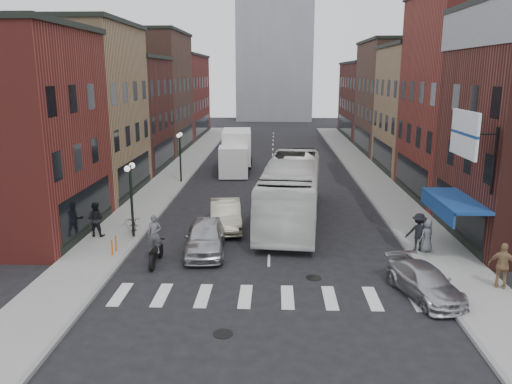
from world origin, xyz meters
TOP-DOWN VIEW (x-y plane):
  - ground at (0.00, 0.00)m, footprint 160.00×160.00m
  - sidewalk_left at (-8.50, 22.00)m, footprint 3.00×74.00m
  - sidewalk_right at (8.50, 22.00)m, footprint 3.00×74.00m
  - curb_left at (-7.00, 22.00)m, footprint 0.20×74.00m
  - curb_right at (7.00, 22.00)m, footprint 0.20×74.00m
  - crosswalk_stripes at (0.00, -3.00)m, footprint 12.00×2.20m
  - bldg_left_mid_a at (-14.99, 14.00)m, footprint 10.30×10.20m
  - bldg_left_mid_b at (-14.99, 24.00)m, footprint 10.30×10.20m
  - bldg_left_far_a at (-14.99, 35.00)m, footprint 10.30×12.20m
  - bldg_left_far_b at (-14.99, 49.00)m, footprint 10.30×16.20m
  - bldg_right_mid_a at (15.00, 14.00)m, footprint 10.30×10.20m
  - bldg_right_mid_b at (14.99, 24.00)m, footprint 10.30×10.20m
  - bldg_right_far_a at (14.99, 35.00)m, footprint 10.30×12.20m
  - bldg_right_far_b at (14.99, 49.00)m, footprint 10.30×16.20m
  - awning_blue at (8.93, 2.50)m, footprint 1.80×5.00m
  - billboard_sign at (8.59, 0.50)m, footprint 1.52×3.00m
  - streetlamp_near at (-7.40, 4.00)m, footprint 0.32×1.22m
  - streetlamp_far at (-7.40, 18.00)m, footprint 0.32×1.22m
  - bike_rack at (-7.60, 1.30)m, footprint 0.08×0.68m
  - box_truck at (-3.29, 23.26)m, footprint 2.86×8.46m
  - motorcycle_rider at (-5.30, 0.29)m, footprint 0.69×2.38m
  - transit_bus at (1.27, 7.93)m, footprint 4.36×13.57m
  - sedan_left_near at (-3.21, 1.99)m, footprint 2.35×4.99m
  - sedan_left_far at (-2.57, 6.00)m, footprint 2.27×5.06m
  - curb_car at (6.30, -2.71)m, footprint 2.77×4.55m
  - parked_bicycle at (-7.50, 4.51)m, footprint 1.14×1.96m
  - ped_left_solo at (-9.41, 3.93)m, footprint 0.97×0.61m
  - ped_right_a at (7.40, 2.30)m, footprint 1.29×0.73m
  - ped_right_b at (9.60, -2.09)m, footprint 1.27×1.01m
  - ped_right_c at (7.77, 2.17)m, footprint 0.98×0.89m

SIDE VIEW (x-z plane):
  - ground at x=0.00m, z-range 0.00..0.00m
  - curb_left at x=-7.00m, z-range -0.08..0.08m
  - curb_right at x=7.00m, z-range -0.08..0.08m
  - crosswalk_stripes at x=0.00m, z-range -0.01..0.01m
  - sidewalk_left at x=-8.50m, z-range 0.00..0.15m
  - sidewalk_right at x=8.50m, z-range 0.00..0.15m
  - bike_rack at x=-7.60m, z-range 0.15..0.95m
  - curb_car at x=6.30m, z-range 0.00..1.23m
  - parked_bicycle at x=-7.50m, z-range 0.15..1.12m
  - sedan_left_far at x=-2.57m, z-range 0.00..1.61m
  - sedan_left_near at x=-3.21m, z-range 0.00..1.65m
  - ped_right_c at x=7.77m, z-range 0.15..1.83m
  - ped_left_solo at x=-9.41m, z-range 0.15..2.05m
  - ped_right_a at x=7.40m, z-range 0.15..2.06m
  - ped_right_b at x=9.60m, z-range 0.15..2.09m
  - motorcycle_rider at x=-5.30m, z-range -0.08..2.35m
  - box_truck at x=-3.29m, z-range -0.02..3.61m
  - transit_bus at x=1.27m, z-range 0.00..3.72m
  - awning_blue at x=8.93m, z-range 2.24..3.02m
  - streetlamp_near at x=-7.40m, z-range 0.86..4.97m
  - streetlamp_far at x=-7.40m, z-range 0.86..4.97m
  - bldg_right_far_b at x=14.99m, z-range 0.00..10.30m
  - bldg_left_mid_b at x=-14.99m, z-range 0.00..10.30m
  - bldg_left_far_b at x=-14.99m, z-range 0.00..11.30m
  - bldg_right_mid_b at x=14.99m, z-range 0.00..11.30m
  - billboard_sign at x=8.59m, z-range 4.28..7.98m
  - bldg_right_far_a at x=14.99m, z-range 0.00..12.30m
  - bldg_left_mid_a at x=-14.99m, z-range 0.00..12.30m
  - bldg_left_far_a at x=-14.99m, z-range 0.00..13.30m
  - bldg_right_mid_a at x=15.00m, z-range 0.00..14.30m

